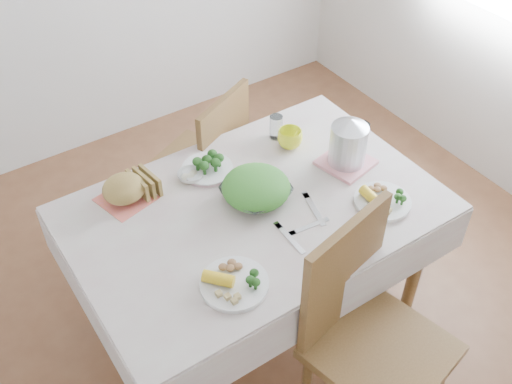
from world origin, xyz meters
TOP-DOWN VIEW (x-y plane):
  - floor at (0.00, 0.00)m, footprint 3.60×3.60m
  - dining_table at (0.00, 0.00)m, footprint 1.40×0.90m
  - tablecloth at (0.00, 0.00)m, footprint 1.50×1.00m
  - chair_near at (0.11, -0.70)m, footprint 0.56×0.56m
  - chair_far at (0.10, 0.71)m, footprint 0.56×0.56m
  - salad_bowl at (0.03, 0.04)m, footprint 0.31×0.31m
  - dinner_plate_left at (-0.29, -0.30)m, footprint 0.33×0.33m
  - dinner_plate_right at (0.45, -0.28)m, footprint 0.31×0.31m
  - broccoli_plate at (-0.05, 0.31)m, footprint 0.30×0.30m
  - napkin at (-0.42, 0.34)m, footprint 0.24×0.24m
  - bread_loaf at (-0.42, 0.34)m, footprint 0.20×0.20m
  - fruit_bowl at (-0.13, 0.30)m, footprint 0.15×0.15m
  - yellow_mug at (0.36, 0.25)m, footprint 0.15×0.15m
  - glass_tumbler at (0.35, 0.34)m, footprint 0.06×0.06m
  - pink_tray at (0.49, 0.00)m, footprint 0.25×0.25m
  - electric_kettle at (0.49, 0.00)m, footprint 0.18×0.18m
  - fork_left at (0.01, -0.23)m, footprint 0.03×0.19m
  - fork_right at (0.19, -0.15)m, footprint 0.08×0.20m
  - knife at (0.12, -0.21)m, footprint 0.18×0.04m

SIDE VIEW (x-z plane):
  - floor at x=0.00m, z-range 0.00..0.00m
  - dining_table at x=0.00m, z-range 0.00..0.75m
  - chair_far at x=0.10m, z-range 0.00..0.93m
  - chair_near at x=0.11m, z-range -0.05..0.98m
  - tablecloth at x=0.00m, z-range 0.75..0.76m
  - napkin at x=-0.42m, z-range 0.76..0.77m
  - fork_left at x=0.01m, z-range 0.76..0.77m
  - fork_right at x=0.19m, z-range 0.76..0.77m
  - knife at x=0.12m, z-range 0.76..0.77m
  - pink_tray at x=0.49m, z-range 0.76..0.78m
  - broccoli_plate at x=-0.05m, z-range 0.76..0.78m
  - dinner_plate_left at x=-0.29m, z-range 0.76..0.78m
  - dinner_plate_right at x=0.45m, z-range 0.76..0.78m
  - fruit_bowl at x=-0.13m, z-range 0.76..0.80m
  - salad_bowl at x=0.03m, z-range 0.76..0.83m
  - yellow_mug at x=0.36m, z-range 0.76..0.85m
  - bread_loaf at x=-0.42m, z-range 0.77..0.87m
  - glass_tumbler at x=0.35m, z-range 0.77..0.89m
  - electric_kettle at x=0.49m, z-range 0.77..1.00m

